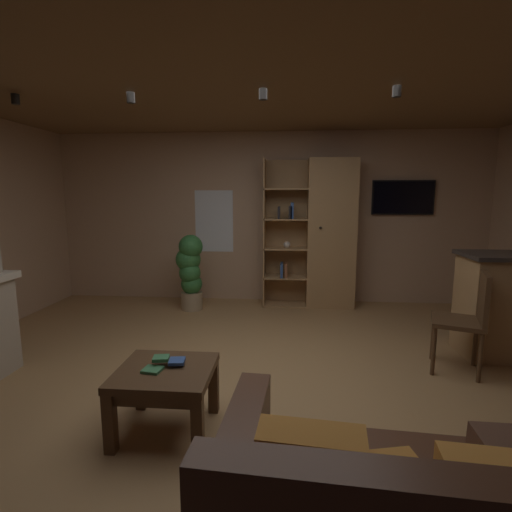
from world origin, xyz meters
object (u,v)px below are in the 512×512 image
object	(u,v)px
table_book_2	(161,358)
bookshelf_cabinet	(325,235)
dining_chair	(468,316)
coffee_table	(165,381)
potted_floor_plant	(190,269)
wall_mounted_tv	(403,198)
table_book_0	(153,370)
table_book_1	(177,361)

from	to	relation	value
table_book_2	bookshelf_cabinet	bearing A→B (deg)	65.98
dining_chair	table_book_2	bearing A→B (deg)	-157.20
coffee_table	table_book_2	world-z (taller)	table_book_2
potted_floor_plant	wall_mounted_tv	xyz separation A→B (m)	(2.98, 0.57, 0.98)
wall_mounted_tv	table_book_0	bearing A→B (deg)	-126.65
table_book_1	dining_chair	world-z (taller)	dining_chair
table_book_0	table_book_1	bearing A→B (deg)	36.79
bookshelf_cabinet	wall_mounted_tv	distance (m)	1.25
table_book_1	coffee_table	bearing A→B (deg)	-139.12
coffee_table	wall_mounted_tv	world-z (taller)	wall_mounted_tv
wall_mounted_tv	potted_floor_plant	bearing A→B (deg)	-169.10
coffee_table	wall_mounted_tv	distance (m)	4.30
potted_floor_plant	table_book_2	bearing A→B (deg)	-79.69
bookshelf_cabinet	table_book_2	world-z (taller)	bookshelf_cabinet
table_book_1	dining_chair	bearing A→B (deg)	23.48
table_book_0	dining_chair	bearing A→B (deg)	24.30
coffee_table	table_book_0	xyz separation A→B (m)	(-0.07, -0.04, 0.10)
bookshelf_cabinet	table_book_0	xyz separation A→B (m)	(-1.40, -3.17, -0.58)
table_book_0	bookshelf_cabinet	bearing A→B (deg)	66.14
dining_chair	wall_mounted_tv	world-z (taller)	wall_mounted_tv
coffee_table	potted_floor_plant	distance (m)	2.82
coffee_table	dining_chair	size ratio (longest dim) A/B	0.69
bookshelf_cabinet	dining_chair	distance (m)	2.37
bookshelf_cabinet	table_book_2	xyz separation A→B (m)	(-1.37, -3.08, -0.54)
coffee_table	table_book_0	distance (m)	0.13
bookshelf_cabinet	coffee_table	bearing A→B (deg)	-113.10
wall_mounted_tv	dining_chair	bearing A→B (deg)	-90.74
coffee_table	table_book_1	distance (m)	0.15
wall_mounted_tv	bookshelf_cabinet	bearing A→B (deg)	-169.28
table_book_1	table_book_2	distance (m)	0.11
bookshelf_cabinet	table_book_1	bearing A→B (deg)	-112.43
table_book_0	coffee_table	bearing A→B (deg)	32.41
coffee_table	table_book_2	xyz separation A→B (m)	(-0.04, 0.05, 0.14)
table_book_0	table_book_1	distance (m)	0.17
table_book_0	wall_mounted_tv	xyz separation A→B (m)	(2.51, 3.38, 1.10)
table_book_0	dining_chair	world-z (taller)	dining_chair
table_book_2	wall_mounted_tv	size ratio (longest dim) A/B	0.12
bookshelf_cabinet	coffee_table	world-z (taller)	bookshelf_cabinet
potted_floor_plant	wall_mounted_tv	bearing A→B (deg)	10.90
bookshelf_cabinet	wall_mounted_tv	xyz separation A→B (m)	(1.11, 0.21, 0.52)
table_book_2	wall_mounted_tv	xyz separation A→B (m)	(2.48, 3.29, 1.06)
bookshelf_cabinet	table_book_1	xyz separation A→B (m)	(-1.27, -3.07, -0.56)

